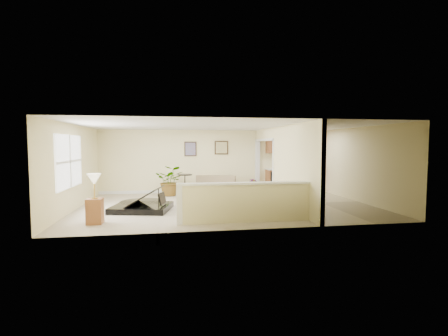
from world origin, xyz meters
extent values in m
plane|color=#B5A38D|center=(0.00, 0.00, 0.00)|extent=(9.00, 9.00, 0.00)
cube|color=beige|center=(0.00, 3.00, 1.25)|extent=(9.00, 0.04, 2.50)
cube|color=beige|center=(0.00, -3.00, 1.25)|extent=(9.00, 0.04, 2.50)
cube|color=beige|center=(-4.50, 0.00, 1.25)|extent=(0.04, 6.00, 2.50)
cube|color=beige|center=(4.50, 0.00, 1.25)|extent=(0.04, 6.00, 2.50)
cube|color=silver|center=(0.00, 0.00, 2.50)|extent=(9.00, 6.00, 0.04)
cube|color=tan|center=(3.15, 0.00, 0.00)|extent=(2.70, 6.00, 0.01)
cube|color=beige|center=(1.80, -1.20, 1.25)|extent=(0.12, 3.60, 2.50)
cube|color=beige|center=(1.80, 1.77, 2.30)|extent=(0.12, 2.35, 0.40)
cube|color=beige|center=(0.15, -2.30, 0.47)|extent=(3.30, 0.12, 0.95)
cube|color=white|center=(0.15, -2.30, 0.96)|extent=(3.40, 0.22, 0.05)
cube|color=white|center=(-1.50, -2.30, 0.50)|extent=(0.14, 0.14, 1.00)
cube|color=white|center=(-4.49, -0.50, 1.45)|extent=(0.05, 2.15, 1.45)
cube|color=#312112|center=(-0.95, 2.98, 1.75)|extent=(0.48, 0.03, 0.58)
cube|color=#835369|center=(-0.95, 2.96, 1.75)|extent=(0.40, 0.01, 0.50)
cube|color=#312112|center=(0.30, 2.98, 1.80)|extent=(0.55, 0.03, 0.55)
cube|color=silver|center=(0.30, 2.96, 1.80)|extent=(0.46, 0.01, 0.46)
cube|color=brown|center=(3.30, 2.70, 0.45)|extent=(2.30, 0.60, 0.90)
cube|color=beige|center=(3.30, 2.70, 0.92)|extent=(2.36, 0.65, 0.04)
cube|color=black|center=(2.50, 2.69, 0.43)|extent=(0.60, 0.60, 0.84)
cube|color=brown|center=(3.30, 2.82, 1.95)|extent=(2.30, 0.35, 0.75)
cube|color=black|center=(-2.55, -0.44, 0.85)|extent=(1.84, 1.67, 0.33)
cylinder|color=black|center=(-2.72, 0.17, 0.85)|extent=(1.36, 1.36, 0.33)
cube|color=white|center=(-1.61, -0.44, 0.80)|extent=(0.46, 1.13, 0.02)
cube|color=black|center=(-2.66, -0.33, 1.14)|extent=(1.49, 1.49, 0.74)
cube|color=black|center=(-1.11, -0.50, 0.23)|extent=(0.47, 0.75, 0.47)
cube|color=#967E5F|center=(-0.08, 2.48, 0.22)|extent=(1.80, 1.40, 0.44)
cube|color=#967E5F|center=(-0.08, 2.82, 0.68)|extent=(1.56, 0.76, 0.47)
cube|color=#967E5F|center=(-0.78, 2.48, 0.53)|extent=(0.50, 0.91, 0.17)
cube|color=#967E5F|center=(0.62, 2.48, 0.53)|extent=(0.50, 0.91, 0.17)
cylinder|color=black|center=(-1.20, 2.29, 0.02)|extent=(0.40, 0.40, 0.03)
cylinder|color=black|center=(-1.20, 2.29, 0.40)|extent=(0.04, 0.04, 0.77)
cylinder|color=black|center=(-1.20, 2.29, 0.78)|extent=(0.55, 0.55, 0.03)
cylinder|color=black|center=(-1.74, 2.25, 0.11)|extent=(0.32, 0.32, 0.23)
imported|color=#18511A|center=(-1.74, 2.25, 0.57)|extent=(1.20, 1.10, 1.14)
cylinder|color=black|center=(1.45, 2.27, 0.10)|extent=(0.30, 0.30, 0.21)
imported|color=#18511A|center=(1.45, 2.27, 0.29)|extent=(0.37, 0.37, 0.58)
cube|color=brown|center=(-3.51, -1.90, 0.31)|extent=(0.36, 0.36, 0.61)
cylinder|color=gold|center=(-3.51, -1.90, 0.62)|extent=(0.16, 0.16, 0.02)
cylinder|color=gold|center=(-3.51, -1.90, 0.83)|extent=(0.03, 0.03, 0.41)
cone|color=#FDF0CE|center=(-3.51, -1.90, 1.08)|extent=(0.33, 0.33, 0.27)
camera|label=1|loc=(-1.63, -10.01, 1.89)|focal=26.00mm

